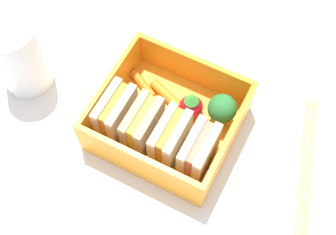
{
  "coord_description": "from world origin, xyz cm",
  "views": [
    {
      "loc": [
        -11.32,
        21.88,
        50.14
      ],
      "look_at": [
        0.0,
        0.0,
        2.7
      ],
      "focal_mm": 50.0,
      "sensor_mm": 36.0,
      "label": 1
    }
  ],
  "objects_px": {
    "chopstick_pair": "(307,174)",
    "sandwich_center": "(143,125)",
    "sandwich_left": "(199,152)",
    "drinking_glass": "(19,56)",
    "strawberry_far_left": "(191,107)",
    "sandwich_center_left": "(170,138)",
    "broccoli_floret": "(222,109)",
    "carrot_stick_far_left": "(143,85)",
    "carrot_stick_left": "(166,95)",
    "sandwich_center_right": "(116,113)"
  },
  "relations": [
    {
      "from": "chopstick_pair",
      "to": "sandwich_center",
      "type": "bearing_deg",
      "value": 14.18
    },
    {
      "from": "sandwich_left",
      "to": "drinking_glass",
      "type": "bearing_deg",
      "value": -2.34
    },
    {
      "from": "strawberry_far_left",
      "to": "sandwich_center_left",
      "type": "bearing_deg",
      "value": 89.87
    },
    {
      "from": "sandwich_left",
      "to": "broccoli_floret",
      "type": "distance_m",
      "value": 0.06
    },
    {
      "from": "sandwich_left",
      "to": "carrot_stick_far_left",
      "type": "distance_m",
      "value": 0.12
    },
    {
      "from": "chopstick_pair",
      "to": "strawberry_far_left",
      "type": "bearing_deg",
      "value": -2.3
    },
    {
      "from": "carrot_stick_left",
      "to": "drinking_glass",
      "type": "bearing_deg",
      "value": 15.96
    },
    {
      "from": "carrot_stick_far_left",
      "to": "broccoli_floret",
      "type": "bearing_deg",
      "value": -179.21
    },
    {
      "from": "sandwich_left",
      "to": "chopstick_pair",
      "type": "relative_size",
      "value": 0.29
    },
    {
      "from": "sandwich_center_left",
      "to": "broccoli_floret",
      "type": "height_order",
      "value": "sandwich_center_left"
    },
    {
      "from": "strawberry_far_left",
      "to": "carrot_stick_far_left",
      "type": "height_order",
      "value": "strawberry_far_left"
    },
    {
      "from": "sandwich_center_left",
      "to": "sandwich_center",
      "type": "relative_size",
      "value": 1.0
    },
    {
      "from": "carrot_stick_far_left",
      "to": "chopstick_pair",
      "type": "distance_m",
      "value": 0.22
    },
    {
      "from": "carrot_stick_left",
      "to": "sandwich_left",
      "type": "bearing_deg",
      "value": 140.09
    },
    {
      "from": "carrot_stick_left",
      "to": "chopstick_pair",
      "type": "distance_m",
      "value": 0.19
    },
    {
      "from": "carrot_stick_left",
      "to": "carrot_stick_far_left",
      "type": "bearing_deg",
      "value": -0.57
    },
    {
      "from": "sandwich_center_left",
      "to": "chopstick_pair",
      "type": "height_order",
      "value": "sandwich_center_left"
    },
    {
      "from": "sandwich_center_right",
      "to": "sandwich_center_left",
      "type": "bearing_deg",
      "value": 180.0
    },
    {
      "from": "strawberry_far_left",
      "to": "chopstick_pair",
      "type": "xyz_separation_m",
      "value": [
        -0.15,
        0.01,
        -0.02
      ]
    },
    {
      "from": "sandwich_center",
      "to": "carrot_stick_far_left",
      "type": "bearing_deg",
      "value": -60.6
    },
    {
      "from": "drinking_glass",
      "to": "carrot_stick_far_left",
      "type": "bearing_deg",
      "value": -160.48
    },
    {
      "from": "sandwich_center",
      "to": "carrot_stick_far_left",
      "type": "height_order",
      "value": "sandwich_center"
    },
    {
      "from": "broccoli_floret",
      "to": "chopstick_pair",
      "type": "height_order",
      "value": "broccoli_floret"
    },
    {
      "from": "broccoli_floret",
      "to": "carrot_stick_left",
      "type": "bearing_deg",
      "value": 1.41
    },
    {
      "from": "sandwich_center_left",
      "to": "carrot_stick_far_left",
      "type": "xyz_separation_m",
      "value": [
        0.07,
        -0.06,
        -0.02
      ]
    },
    {
      "from": "sandwich_center_right",
      "to": "carrot_stick_far_left",
      "type": "height_order",
      "value": "sandwich_center_right"
    },
    {
      "from": "broccoli_floret",
      "to": "carrot_stick_left",
      "type": "height_order",
      "value": "broccoli_floret"
    },
    {
      "from": "carrot_stick_far_left",
      "to": "drinking_glass",
      "type": "distance_m",
      "value": 0.15
    },
    {
      "from": "sandwich_left",
      "to": "sandwich_center",
      "type": "height_order",
      "value": "same"
    },
    {
      "from": "sandwich_center_right",
      "to": "chopstick_pair",
      "type": "distance_m",
      "value": 0.23
    },
    {
      "from": "sandwich_center",
      "to": "chopstick_pair",
      "type": "relative_size",
      "value": 0.29
    },
    {
      "from": "carrot_stick_far_left",
      "to": "strawberry_far_left",
      "type": "bearing_deg",
      "value": 175.0
    },
    {
      "from": "carrot_stick_far_left",
      "to": "drinking_glass",
      "type": "relative_size",
      "value": 0.43
    },
    {
      "from": "sandwich_center_right",
      "to": "drinking_glass",
      "type": "distance_m",
      "value": 0.14
    },
    {
      "from": "sandwich_left",
      "to": "sandwich_center_left",
      "type": "distance_m",
      "value": 0.03
    },
    {
      "from": "sandwich_center_left",
      "to": "sandwich_center_right",
      "type": "relative_size",
      "value": 1.0
    },
    {
      "from": "sandwich_center_left",
      "to": "carrot_stick_far_left",
      "type": "distance_m",
      "value": 0.09
    },
    {
      "from": "sandwich_center_right",
      "to": "strawberry_far_left",
      "type": "xyz_separation_m",
      "value": [
        -0.07,
        -0.05,
        -0.01
      ]
    },
    {
      "from": "sandwich_center_left",
      "to": "carrot_stick_left",
      "type": "xyz_separation_m",
      "value": [
        0.04,
        -0.06,
        -0.02
      ]
    },
    {
      "from": "carrot_stick_left",
      "to": "drinking_glass",
      "type": "relative_size",
      "value": 0.47
    },
    {
      "from": "sandwich_left",
      "to": "strawberry_far_left",
      "type": "xyz_separation_m",
      "value": [
        0.03,
        -0.05,
        -0.01
      ]
    },
    {
      "from": "sandwich_center_right",
      "to": "strawberry_far_left",
      "type": "bearing_deg",
      "value": -142.5
    },
    {
      "from": "chopstick_pair",
      "to": "drinking_glass",
      "type": "xyz_separation_m",
      "value": [
        0.35,
        0.04,
        0.05
      ]
    },
    {
      "from": "broccoli_floret",
      "to": "carrot_stick_far_left",
      "type": "height_order",
      "value": "broccoli_floret"
    },
    {
      "from": "carrot_stick_left",
      "to": "drinking_glass",
      "type": "distance_m",
      "value": 0.18
    },
    {
      "from": "sandwich_center",
      "to": "drinking_glass",
      "type": "height_order",
      "value": "drinking_glass"
    },
    {
      "from": "sandwich_center_left",
      "to": "strawberry_far_left",
      "type": "bearing_deg",
      "value": -90.13
    },
    {
      "from": "sandwich_center",
      "to": "chopstick_pair",
      "type": "xyz_separation_m",
      "value": [
        -0.18,
        -0.05,
        -0.04
      ]
    },
    {
      "from": "chopstick_pair",
      "to": "drinking_glass",
      "type": "height_order",
      "value": "drinking_glass"
    },
    {
      "from": "sandwich_center_left",
      "to": "carrot_stick_far_left",
      "type": "bearing_deg",
      "value": -41.05
    }
  ]
}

